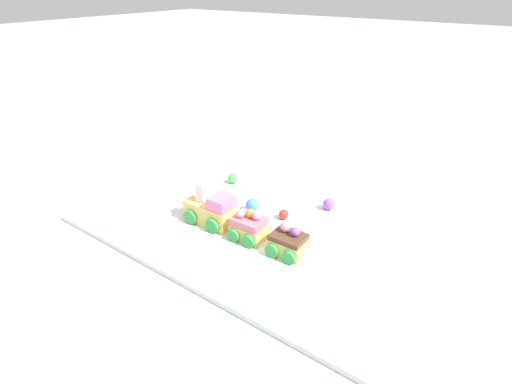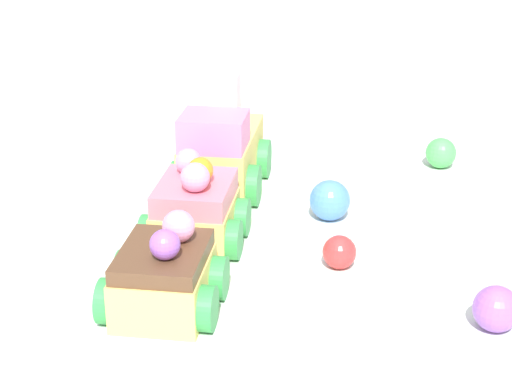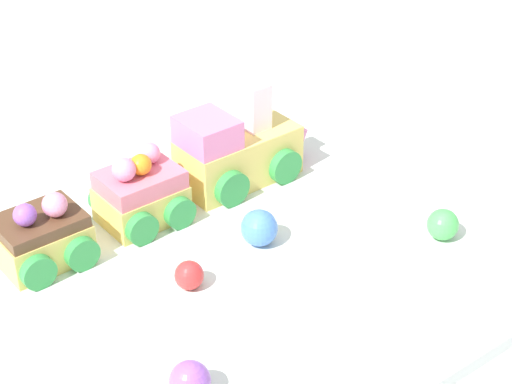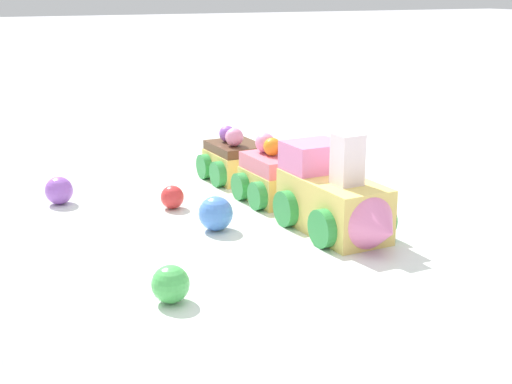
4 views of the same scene
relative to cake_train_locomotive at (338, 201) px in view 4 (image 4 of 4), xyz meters
The scene contains 9 objects.
ground_plane 0.10m from the cake_train_locomotive, 144.07° to the right, with size 10.00×10.00×0.00m, color #B2B2B7.
display_board 0.10m from the cake_train_locomotive, 144.07° to the right, with size 0.72×0.46×0.01m, color silver.
cake_train_locomotive is the anchor object (origin of this frame).
cake_car_strawberry 0.11m from the cake_train_locomotive, behind, with size 0.07×0.07×0.07m.
cake_car_chocolate 0.20m from the cake_train_locomotive, behind, with size 0.07×0.07×0.06m.
gumball_green 0.19m from the cake_train_locomotive, 68.09° to the right, with size 0.03×0.03×0.03m, color #4CBC56.
gumball_purple 0.28m from the cake_train_locomotive, 133.93° to the right, with size 0.03×0.03×0.03m, color #9956C6.
gumball_blue 0.11m from the cake_train_locomotive, 120.34° to the right, with size 0.03×0.03×0.03m, color #4C84E0.
gumball_red 0.17m from the cake_train_locomotive, 141.21° to the right, with size 0.02×0.02×0.02m, color red.
Camera 4 is at (0.57, -0.26, 0.22)m, focal length 50.00 mm.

